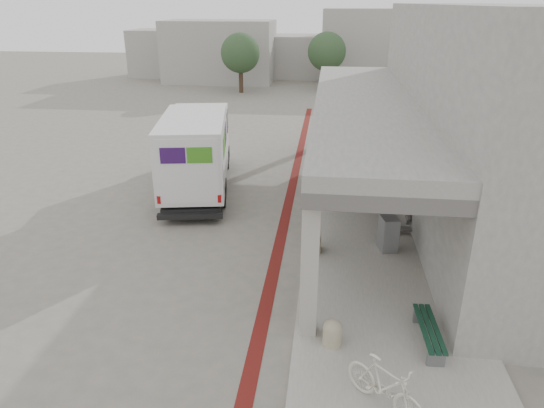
# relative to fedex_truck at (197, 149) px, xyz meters

# --- Properties ---
(ground) EXTENTS (120.00, 120.00, 0.00)m
(ground) POSITION_rel_fedex_truck_xyz_m (2.77, -5.45, -1.67)
(ground) COLOR #69655A
(ground) RESTS_ON ground
(bike_lane_stripe) EXTENTS (0.35, 40.00, 0.01)m
(bike_lane_stripe) POSITION_rel_fedex_truck_xyz_m (3.77, -3.45, -1.67)
(bike_lane_stripe) COLOR #5C1512
(bike_lane_stripe) RESTS_ON ground
(sidewalk) EXTENTS (4.40, 28.00, 0.12)m
(sidewalk) POSITION_rel_fedex_truck_xyz_m (6.77, -5.45, -1.61)
(sidewalk) COLOR gray
(sidewalk) RESTS_ON ground
(transit_building) EXTENTS (7.60, 17.00, 7.00)m
(transit_building) POSITION_rel_fedex_truck_xyz_m (9.60, -0.95, 1.73)
(transit_building) COLOR gray
(transit_building) RESTS_ON ground
(distant_backdrop) EXTENTS (28.00, 10.00, 6.50)m
(distant_backdrop) POSITION_rel_fedex_truck_xyz_m (-0.08, 30.44, 1.03)
(distant_backdrop) COLOR #999590
(distant_backdrop) RESTS_ON ground
(tree_left) EXTENTS (3.20, 3.20, 4.80)m
(tree_left) POSITION_rel_fedex_truck_xyz_m (-2.23, 22.55, 1.51)
(tree_left) COLOR #38281C
(tree_left) RESTS_ON ground
(tree_mid) EXTENTS (3.20, 3.20, 4.80)m
(tree_mid) POSITION_rel_fedex_truck_xyz_m (4.77, 24.55, 1.51)
(tree_mid) COLOR #38281C
(tree_mid) RESTS_ON ground
(tree_right) EXTENTS (3.20, 3.20, 4.80)m
(tree_right) POSITION_rel_fedex_truck_xyz_m (12.77, 23.55, 1.51)
(tree_right) COLOR #38281C
(tree_right) RESTS_ON ground
(fedex_truck) EXTENTS (3.44, 7.62, 3.14)m
(fedex_truck) POSITION_rel_fedex_truck_xyz_m (0.00, 0.00, 0.00)
(fedex_truck) COLOR black
(fedex_truck) RESTS_ON ground
(bench) EXTENTS (0.45, 1.78, 0.41)m
(bench) POSITION_rel_fedex_truck_xyz_m (7.51, -9.05, -1.25)
(bench) COLOR slate
(bench) RESTS_ON sidewalk
(bollard_near) EXTENTS (0.42, 0.42, 0.63)m
(bollard_near) POSITION_rel_fedex_truck_xyz_m (5.42, -9.34, -1.23)
(bollard_near) COLOR gray
(bollard_near) RESTS_ON sidewalk
(bollard_far) EXTENTS (0.42, 0.42, 0.64)m
(bollard_far) POSITION_rel_fedex_truck_xyz_m (4.87, -5.14, -1.23)
(bollard_far) COLOR tan
(bollard_far) RESTS_ON sidewalk
(utility_cabinet) EXTENTS (0.60, 0.72, 1.06)m
(utility_cabinet) POSITION_rel_fedex_truck_xyz_m (7.07, -4.69, -1.02)
(utility_cabinet) COLOR gray
(utility_cabinet) RESTS_ON sidewalk
(bicycle_cream) EXTENTS (1.61, 1.55, 1.05)m
(bicycle_cream) POSITION_rel_fedex_truck_xyz_m (6.36, -11.05, -1.03)
(bicycle_cream) COLOR beige
(bicycle_cream) RESTS_ON sidewalk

